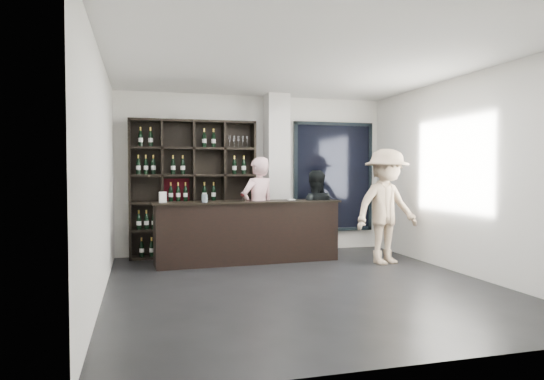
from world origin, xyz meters
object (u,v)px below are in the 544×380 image
object	(u,v)px
taster_black	(315,214)
tasting_counter	(248,232)
taster_pink	(258,209)
customer	(386,207)
wine_shelf	(193,189)

from	to	relation	value
taster_black	tasting_counter	bearing A→B (deg)	19.62
taster_pink	customer	xyz separation A→B (m)	(1.95, -0.80, 0.06)
taster_pink	customer	size ratio (longest dim) A/B	0.93
taster_pink	taster_black	xyz separation A→B (m)	(1.01, 0.00, -0.11)
wine_shelf	tasting_counter	world-z (taller)	wine_shelf
taster_black	customer	distance (m)	1.25
wine_shelf	taster_black	world-z (taller)	wine_shelf
wine_shelf	customer	world-z (taller)	wine_shelf
taster_pink	customer	world-z (taller)	customer
tasting_counter	taster_pink	distance (m)	0.43
wine_shelf	taster_pink	size ratio (longest dim) A/B	1.38
tasting_counter	taster_pink	bearing A→B (deg)	23.84
tasting_counter	customer	distance (m)	2.30
customer	taster_black	bearing A→B (deg)	126.81
tasting_counter	customer	bearing A→B (deg)	-20.76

